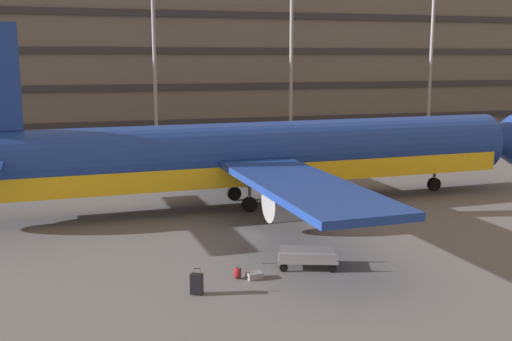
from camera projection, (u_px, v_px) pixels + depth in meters
name	position (u px, v px, depth m)	size (l,w,h in m)	color
ground_plane	(308.00, 200.00, 40.13)	(600.00, 600.00, 0.00)	#5B5B60
terminal_structure	(189.00, 52.00, 78.17)	(138.78, 21.53, 19.61)	#605B56
airliner	(255.00, 156.00, 38.21)	(39.49, 31.84, 10.90)	navy
light_mast_center_left	(154.00, 35.00, 60.10)	(1.80, 0.50, 19.13)	gray
light_mast_center_right	(291.00, 34.00, 63.97)	(1.80, 0.50, 19.68)	gray
light_mast_right	(433.00, 13.00, 68.12)	(1.80, 0.50, 24.31)	gray
suitcase_silver	(197.00, 284.00, 23.98)	(0.54, 0.47, 1.04)	black
suitcase_small	(254.00, 276.00, 25.77)	(0.72, 0.53, 0.26)	gray
backpack_black	(237.00, 273.00, 25.72)	(0.43, 0.42, 0.53)	maroon
baggage_cart	(308.00, 258.00, 27.04)	(3.34, 2.08, 0.82)	gray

